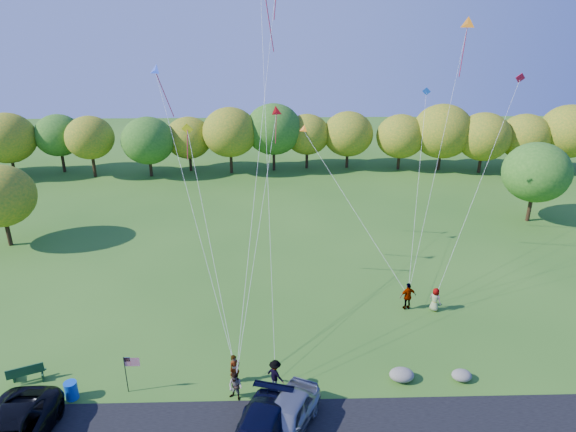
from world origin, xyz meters
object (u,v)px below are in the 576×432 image
flyer_e (435,299)px  park_bench (26,373)px  flyer_a (235,369)px  trash_barrel (71,390)px  flyer_c (275,374)px  flyer_d (408,296)px  flyer_b (235,386)px  minivan_silver (286,417)px

flyer_e → park_bench: (-23.91, -6.30, -0.27)m
flyer_a → trash_barrel: size_ratio=1.71×
flyer_a → park_bench: flyer_a is taller
flyer_c → flyer_d: size_ratio=0.88×
flyer_c → flyer_e: (10.58, 7.14, -0.03)m
flyer_c → trash_barrel: (-10.47, -0.51, -0.36)m
flyer_c → flyer_d: flyer_d is taller
flyer_b → flyer_d: bearing=66.3°
flyer_d → flyer_e: size_ratio=1.18×
flyer_b → flyer_c: (2.03, 0.81, 0.05)m
flyer_c → flyer_e: bearing=-104.5°
park_bench → trash_barrel: bearing=-48.0°
flyer_d → park_bench: (-22.15, -6.52, -0.42)m
park_bench → trash_barrel: park_bench is taller
flyer_a → flyer_e: flyer_a is taller
flyer_d → flyer_b: bearing=24.0°
flyer_a → flyer_d: flyer_d is taller
flyer_d → flyer_e: (1.76, -0.22, -0.15)m
minivan_silver → flyer_c: bearing=124.8°
park_bench → trash_barrel: size_ratio=1.84×
flyer_a → flyer_c: bearing=-49.5°
trash_barrel → flyer_b: bearing=-2.0°
flyer_e → park_bench: bearing=62.6°
flyer_a → flyer_b: 1.33m
flyer_c → flyer_e: flyer_c is taller
flyer_c → flyer_d: 11.48m
minivan_silver → trash_barrel: minivan_silver is taller
flyer_d → trash_barrel: bearing=9.2°
flyer_a → flyer_c: 2.22m
flyer_a → flyer_d: bearing=-4.1°
flyer_c → park_bench: bearing=37.8°
flyer_a → flyer_b: bearing=-120.5°
flyer_c → park_bench: flyer_c is taller
flyer_e → trash_barrel: size_ratio=1.66×
flyer_b → flyer_e: 14.90m
minivan_silver → flyer_b: size_ratio=3.11×
minivan_silver → flyer_d: 13.36m
minivan_silver → trash_barrel: (-10.98, 2.59, -0.42)m
flyer_d → flyer_e: bearing=160.1°
minivan_silver → flyer_a: minivan_silver is taller
flyer_a → flyer_c: flyer_c is taller
flyer_a → flyer_d: size_ratio=0.87×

